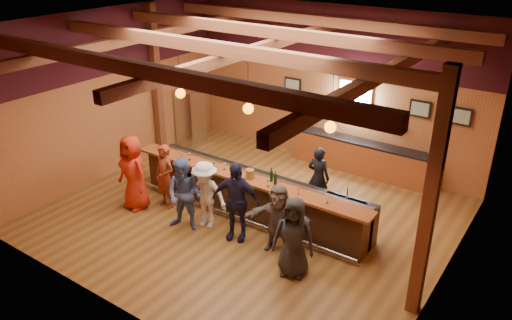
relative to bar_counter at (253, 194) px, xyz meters
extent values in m
plane|color=brown|center=(-0.02, -0.15, -0.52)|extent=(9.00, 9.00, 0.00)
cube|color=#985329|center=(-0.02, 3.85, 1.73)|extent=(9.00, 0.04, 4.50)
cube|color=#985329|center=(-0.02, -4.15, 1.73)|extent=(9.00, 0.04, 4.50)
cube|color=#985329|center=(-4.52, -0.15, 1.73)|extent=(0.04, 8.00, 4.50)
cube|color=#985329|center=(4.48, -0.15, 1.73)|extent=(0.04, 8.00, 4.50)
cube|color=brown|center=(-0.02, -0.15, 3.98)|extent=(9.00, 8.00, 0.04)
cube|color=#340E14|center=(-0.02, 3.83, 3.13)|extent=(9.00, 0.01, 1.70)
cube|color=#340E14|center=(-4.50, -0.15, 3.13)|extent=(0.01, 8.00, 1.70)
cube|color=#340E14|center=(4.46, -0.15, 3.13)|extent=(0.01, 8.00, 1.70)
cube|color=#5A2D19|center=(-4.37, 1.35, 1.73)|extent=(0.22, 0.22, 4.50)
cube|color=#5A2D19|center=(4.33, -1.15, 1.73)|extent=(0.22, 0.22, 4.50)
cube|color=#5A2D19|center=(-0.02, -3.15, 3.68)|extent=(8.80, 0.20, 0.25)
cube|color=#5A2D19|center=(-0.02, -1.15, 3.68)|extent=(8.80, 0.20, 0.25)
cube|color=#5A2D19|center=(-0.02, 0.85, 3.68)|extent=(8.80, 0.20, 0.25)
cube|color=#5A2D19|center=(-0.02, 2.85, 3.68)|extent=(8.80, 0.20, 0.25)
cube|color=#5A2D19|center=(-3.02, -0.15, 3.43)|extent=(0.18, 7.80, 0.22)
cube|color=#5A2D19|center=(-0.02, -0.15, 3.43)|extent=(0.18, 7.80, 0.22)
cube|color=#5A2D19|center=(2.98, -0.15, 3.43)|extent=(0.18, 7.80, 0.22)
cube|color=black|center=(-0.02, -0.15, 0.00)|extent=(6.00, 0.60, 1.05)
cube|color=brown|center=(-0.02, -0.33, 0.56)|extent=(6.30, 0.50, 0.06)
cube|color=black|center=(-0.02, 0.23, 0.40)|extent=(6.00, 0.48, 0.05)
cube|color=black|center=(-0.02, 0.23, -0.07)|extent=(6.00, 0.48, 0.90)
cube|color=silver|center=(1.98, 0.23, 0.36)|extent=(0.45, 0.40, 0.14)
cube|color=silver|center=(2.48, 0.23, 0.36)|extent=(0.45, 0.40, 0.14)
cylinder|color=silver|center=(-0.02, -0.57, -0.37)|extent=(6.00, 0.06, 0.06)
cube|color=brown|center=(1.18, 3.57, -0.07)|extent=(4.00, 0.50, 0.90)
cube|color=black|center=(1.18, 3.57, 0.40)|extent=(4.00, 0.52, 0.05)
cube|color=silver|center=(0.78, 3.80, 1.53)|extent=(0.95, 0.08, 0.95)
cube|color=white|center=(0.78, 3.75, 1.53)|extent=(0.78, 0.01, 0.78)
cube|color=black|center=(-1.22, 3.79, 1.58)|extent=(0.55, 0.04, 0.45)
cube|color=silver|center=(-1.22, 3.77, 1.58)|extent=(0.45, 0.01, 0.35)
cube|color=black|center=(2.58, 3.79, 1.58)|extent=(0.55, 0.04, 0.45)
cube|color=silver|center=(2.58, 3.77, 1.58)|extent=(0.45, 0.01, 0.35)
cube|color=black|center=(3.58, 3.79, 1.58)|extent=(0.55, 0.04, 0.45)
cube|color=silver|center=(3.58, 3.77, 1.58)|extent=(0.45, 0.01, 0.35)
cube|color=brown|center=(-0.42, 3.73, 1.03)|extent=(0.60, 0.18, 0.04)
cylinder|color=black|center=(-0.62, 3.73, 1.18)|extent=(0.07, 0.07, 0.26)
cylinder|color=black|center=(-0.42, 3.73, 1.18)|extent=(0.07, 0.07, 0.26)
cylinder|color=black|center=(-0.22, 3.73, 1.18)|extent=(0.07, 0.07, 0.26)
cube|color=brown|center=(1.98, 3.73, 1.03)|extent=(0.60, 0.18, 0.04)
cylinder|color=black|center=(1.78, 3.73, 1.18)|extent=(0.07, 0.07, 0.26)
cylinder|color=black|center=(1.98, 3.73, 1.18)|extent=(0.07, 0.07, 0.26)
cylinder|color=black|center=(2.18, 3.73, 1.18)|extent=(0.07, 0.07, 0.26)
cylinder|color=black|center=(-2.02, -0.15, 2.80)|extent=(0.01, 0.01, 1.25)
sphere|color=orange|center=(-2.02, -0.15, 2.18)|extent=(0.24, 0.24, 0.24)
cylinder|color=black|center=(-0.02, -0.15, 2.80)|extent=(0.01, 0.01, 1.25)
sphere|color=orange|center=(-0.02, -0.15, 2.18)|extent=(0.24, 0.24, 0.24)
cylinder|color=black|center=(1.98, -0.15, 2.80)|extent=(0.01, 0.01, 1.25)
sphere|color=orange|center=(1.98, -0.15, 2.18)|extent=(0.24, 0.24, 0.24)
cube|color=silver|center=(-4.12, 2.45, 0.38)|extent=(0.70, 0.70, 1.80)
imported|color=red|center=(-2.55, -1.40, 0.42)|extent=(0.98, 0.69, 1.88)
imported|color=maroon|center=(-1.95, -0.95, 0.29)|extent=(0.63, 0.45, 1.63)
imported|color=#4F649F|center=(-0.88, -1.43, 0.34)|extent=(0.97, 0.84, 1.72)
imported|color=silver|center=(-0.56, -1.08, 0.29)|extent=(1.15, 0.81, 1.61)
imported|color=#1E1B36|center=(0.30, -1.09, 0.40)|extent=(1.17, 0.75, 1.84)
imported|color=#61524D|center=(1.30, -0.94, 0.24)|extent=(1.48, 0.97, 1.53)
imported|color=#242326|center=(2.00, -1.48, 0.32)|extent=(0.95, 0.77, 1.69)
imported|color=black|center=(1.12, 1.18, 0.27)|extent=(0.58, 0.39, 1.58)
cylinder|color=brown|center=(0.14, -0.32, 0.70)|extent=(0.20, 0.20, 0.22)
cylinder|color=black|center=(0.62, -0.17, 0.71)|extent=(0.07, 0.07, 0.25)
cylinder|color=black|center=(0.62, -0.17, 0.88)|extent=(0.02, 0.02, 0.09)
cylinder|color=black|center=(0.77, -0.24, 0.71)|extent=(0.07, 0.07, 0.24)
cylinder|color=black|center=(0.77, -0.24, 0.88)|extent=(0.02, 0.02, 0.08)
cylinder|color=silver|center=(-2.47, -0.32, 0.59)|extent=(0.06, 0.06, 0.01)
cylinder|color=silver|center=(-2.47, -0.32, 0.64)|extent=(0.01, 0.01, 0.09)
sphere|color=silver|center=(-2.47, -0.32, 0.72)|extent=(0.07, 0.07, 0.07)
cylinder|color=silver|center=(-1.90, -0.40, 0.59)|extent=(0.08, 0.08, 0.01)
cylinder|color=silver|center=(-1.90, -0.40, 0.65)|extent=(0.01, 0.01, 0.11)
sphere|color=silver|center=(-1.90, -0.40, 0.74)|extent=(0.09, 0.09, 0.09)
cylinder|color=silver|center=(-1.67, -0.35, 0.59)|extent=(0.08, 0.08, 0.01)
cylinder|color=silver|center=(-1.67, -0.35, 0.65)|extent=(0.01, 0.01, 0.11)
sphere|color=silver|center=(-1.67, -0.35, 0.74)|extent=(0.09, 0.09, 0.09)
cylinder|color=silver|center=(-0.88, -0.38, 0.59)|extent=(0.07, 0.07, 0.01)
cylinder|color=silver|center=(-0.88, -0.38, 0.65)|extent=(0.01, 0.01, 0.11)
sphere|color=silver|center=(-0.88, -0.38, 0.74)|extent=(0.08, 0.08, 0.08)
cylinder|color=silver|center=(-0.62, -0.30, 0.59)|extent=(0.07, 0.07, 0.01)
cylinder|color=silver|center=(-0.62, -0.30, 0.65)|extent=(0.01, 0.01, 0.10)
sphere|color=silver|center=(-0.62, -0.30, 0.73)|extent=(0.08, 0.08, 0.08)
cylinder|color=silver|center=(0.70, -0.42, 0.59)|extent=(0.08, 0.08, 0.01)
cylinder|color=silver|center=(0.70, -0.42, 0.65)|extent=(0.01, 0.01, 0.11)
sphere|color=silver|center=(0.70, -0.42, 0.74)|extent=(0.09, 0.09, 0.09)
cylinder|color=silver|center=(1.43, -0.34, 0.59)|extent=(0.06, 0.06, 0.01)
cylinder|color=silver|center=(1.43, -0.34, 0.64)|extent=(0.01, 0.01, 0.09)
sphere|color=silver|center=(1.43, -0.34, 0.71)|extent=(0.07, 0.07, 0.07)
cylinder|color=silver|center=(2.12, -0.34, 0.59)|extent=(0.07, 0.07, 0.01)
cylinder|color=silver|center=(2.12, -0.34, 0.65)|extent=(0.01, 0.01, 0.10)
sphere|color=silver|center=(2.12, -0.34, 0.73)|extent=(0.08, 0.08, 0.08)
camera|label=1|loc=(6.04, -8.60, 5.70)|focal=35.00mm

